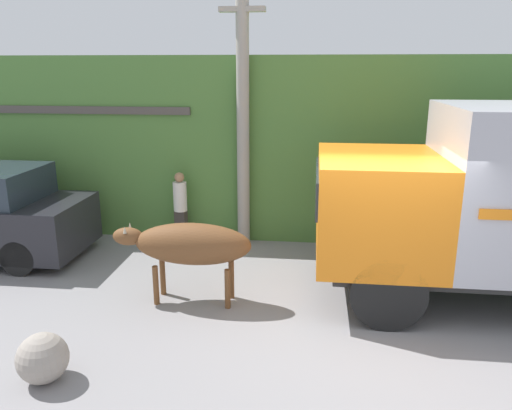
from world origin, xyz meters
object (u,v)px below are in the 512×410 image
Objects in this scene: brown_cow at (190,244)px; utility_pole at (243,112)px; roadside_rock at (43,358)px; pedestrian_on_hill at (180,204)px.

brown_cow is 0.42× the size of utility_pole.
roadside_rock is at bearing -108.85° from brown_cow.
utility_pole is (1.33, 0.15, 1.93)m from pedestrian_on_hill.
utility_pole is at bearing 90.46° from brown_cow.
brown_cow is at bearing -99.04° from utility_pole.
utility_pole is at bearing 71.76° from roadside_rock.
pedestrian_on_hill is at bearing 85.82° from roadside_rock.
pedestrian_on_hill is 2.52× the size of roadside_rock.
utility_pole is 8.77× the size of roadside_rock.
pedestrian_on_hill is at bearing -173.72° from utility_pole.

